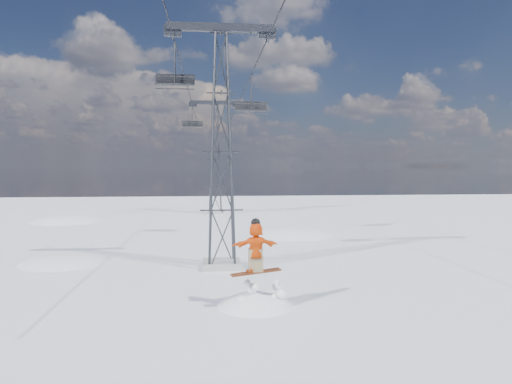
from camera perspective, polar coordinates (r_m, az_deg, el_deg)
The scene contains 9 objects.
ground at distance 14.41m, azimuth -6.72°, elevation -16.38°, with size 120.00×120.00×0.00m, color white.
snow_terrain at distance 38.02m, azimuth -13.71°, elevation -19.14°, with size 39.00×37.00×22.00m.
lift_tower_near at distance 21.59m, azimuth -4.35°, elevation 4.92°, with size 5.20×1.80×11.43m.
lift_tower_far at distance 46.58m, azimuth -5.14°, elevation 4.01°, with size 5.20×1.80×11.43m.
haul_cables at distance 33.62m, azimuth -4.91°, elevation 13.54°, with size 4.46×51.00×0.06m.
snowboarder_jump at distance 16.83m, azimuth -0.13°, elevation -19.33°, with size 4.40×4.40×7.03m.
lift_chair_near at distance 23.09m, azimuth -10.08°, elevation 13.54°, with size 1.88×0.54×2.33m.
lift_chair_mid at distance 30.62m, azimuth -0.61°, elevation 10.58°, with size 2.12×0.61×2.63m.
lift_chair_far at distance 44.63m, azimuth -7.98°, elevation 8.37°, with size 2.02×0.58×2.51m.
Camera 1 is at (0.25, -13.58, 4.84)m, focal length 32.00 mm.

